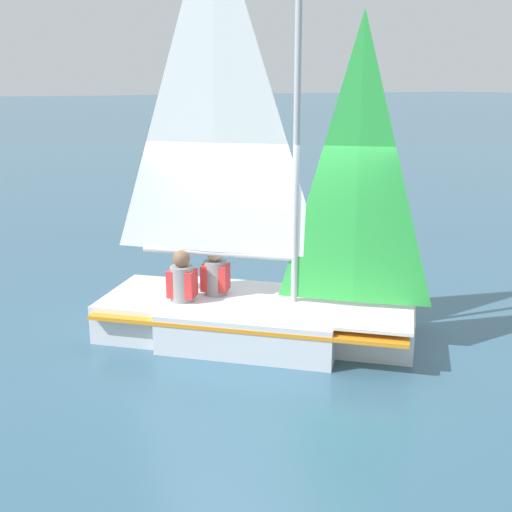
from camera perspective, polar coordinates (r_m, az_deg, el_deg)
The scene contains 4 objects.
ground_plane at distance 8.43m, azimuth 0.00°, elevation -7.21°, with size 260.00×260.00×0.00m, color #38607A.
sailboat_main at distance 8.19m, azimuth -0.25°, elevation -2.65°, with size 3.82×4.03×5.39m.
sailor_helm at distance 8.49m, azimuth -3.62°, elevation -2.52°, with size 0.42×0.43×1.16m.
sailor_crew at distance 8.29m, azimuth -6.56°, elevation -3.14°, with size 0.42×0.43×1.16m.
Camera 1 is at (-6.90, 3.60, 3.25)m, focal length 45.00 mm.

